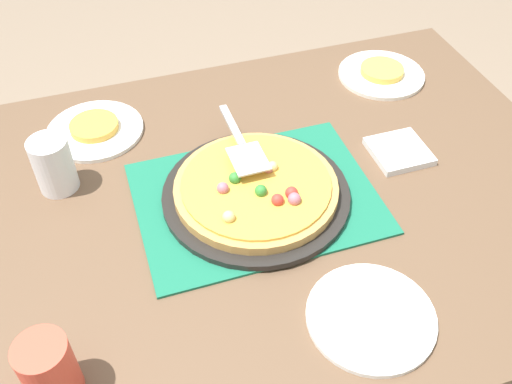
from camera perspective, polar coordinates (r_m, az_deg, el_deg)
name	(u,v)px	position (r m, az deg, el deg)	size (l,w,h in m)	color
ground_plane	(256,376)	(1.79, 0.00, -17.73)	(8.00, 8.00, 0.00)	#84705B
dining_table	(256,234)	(1.26, 0.00, -4.18)	(1.40, 1.00, 0.75)	brown
placemat	(256,198)	(1.18, 0.00, -0.59)	(0.48, 0.36, 0.01)	#196B4C
pizza_pan	(256,194)	(1.17, 0.00, -0.24)	(0.38, 0.38, 0.01)	black
pizza	(256,188)	(1.15, 0.03, 0.43)	(0.33, 0.33, 0.05)	tan
plate_near_left	(95,130)	(1.39, -15.58, 5.87)	(0.22, 0.22, 0.01)	white
plate_far_right	(381,75)	(1.56, 12.24, 11.26)	(0.22, 0.22, 0.01)	white
plate_side	(371,317)	(1.01, 11.26, -12.00)	(0.22, 0.22, 0.01)	white
served_slice_left	(94,126)	(1.38, -15.68, 6.29)	(0.11, 0.11, 0.02)	gold
served_slice_right	(382,70)	(1.55, 12.32, 11.66)	(0.11, 0.11, 0.02)	#EAB747
cup_far	(53,165)	(1.23, -19.35, 2.55)	(0.08, 0.08, 0.12)	white
cup_corner	(49,370)	(0.94, -19.74, -16.17)	(0.08, 0.08, 0.12)	#E04C38
pizza_server	(241,144)	(1.20, -1.53, 4.71)	(0.07, 0.23, 0.01)	silver
napkin_stack	(399,151)	(1.31, 13.93, 3.91)	(0.12, 0.12, 0.02)	white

